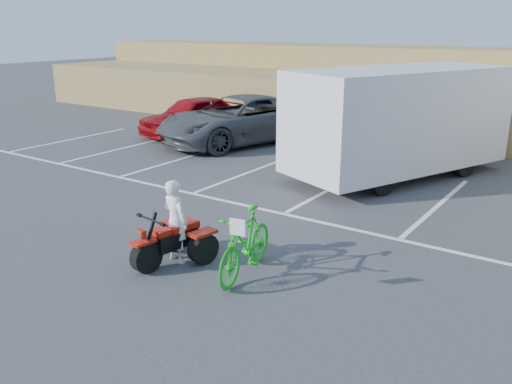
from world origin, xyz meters
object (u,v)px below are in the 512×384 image
Objects in this scene: grey_pickup at (239,120)px; cargo_trailer at (399,119)px; red_trike_atv at (171,263)px; rider at (175,221)px; red_car at (193,115)px; quad_atv_green at (378,167)px; quad_atv_blue at (315,160)px; green_dirt_bike at (246,243)px.

cargo_trailer reaches higher than grey_pickup.
red_trike_atv is 0.97× the size of rider.
rider is 0.35× the size of red_car.
red_trike_atv is at bearing 90.00° from rider.
rider is 8.49m from quad_atv_green.
grey_pickup is (-5.07, 8.83, 0.07)m from rider.
quad_atv_blue is 0.97× the size of quad_atv_green.
cargo_trailer is 3.19m from quad_atv_blue.
grey_pickup is 2.37m from red_car.
rider is 1.03× the size of quad_atv_blue.
red_car is 5.99m from quad_atv_blue.
rider reaches higher than red_car.
quad_atv_blue is (3.51, -0.75, -0.83)m from grey_pickup.
red_car is at bearing -41.49° from rider.
cargo_trailer is at bearing -26.82° from quad_atv_green.
green_dirt_bike is 1.30× the size of quad_atv_blue.
quad_atv_green is at bearing 7.25° from red_car.
quad_atv_blue is 1.99m from quad_atv_green.
red_car reaches higher than quad_atv_green.
grey_pickup is 4.09× the size of quad_atv_blue.
quad_atv_blue is (-1.54, 8.23, 0.00)m from red_trike_atv.
red_trike_atv is 1.54m from green_dirt_bike.
cargo_trailer is (1.19, 7.87, 1.61)m from red_trike_atv.
cargo_trailer is 4.67× the size of quad_atv_blue.
grey_pickup reaches higher than red_trike_atv.
quad_atv_blue is (-1.56, 8.08, -0.76)m from rider.
cargo_trailer reaches higher than quad_atv_green.
red_trike_atv is 0.78m from rider.
green_dirt_bike is 7.56m from cargo_trailer.
quad_atv_green is at bearing 96.45° from red_trike_atv.
grey_pickup is (-6.43, 8.59, 0.26)m from green_dirt_bike.
quad_atv_green is (0.39, 8.44, -0.76)m from rider.
grey_pickup is 6.38m from cargo_trailer.
cargo_trailer is at bearing 7.78° from grey_pickup.
cargo_trailer is (-0.19, 7.48, 1.03)m from green_dirt_bike.
red_trike_atv is 0.77× the size of green_dirt_bike.
green_dirt_bike is 12.46m from red_car.
red_trike_atv is 0.34× the size of red_car.
grey_pickup reaches higher than green_dirt_bike.
quad_atv_green is (-0.97, 8.21, -0.58)m from green_dirt_bike.
quad_atv_green is (5.46, -0.39, -0.83)m from grey_pickup.
red_car is at bearing -175.63° from quad_atv_blue.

